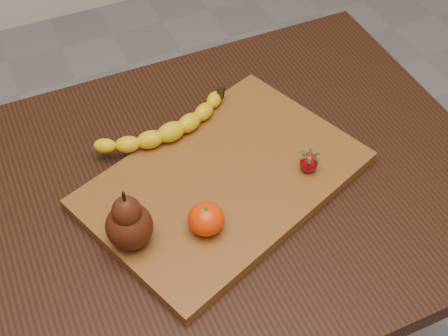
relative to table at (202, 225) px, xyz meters
name	(u,v)px	position (x,y,z in m)	size (l,w,h in m)	color
table	(202,225)	(0.00, 0.00, 0.00)	(1.00, 0.70, 0.76)	black
cutting_board	(224,180)	(0.04, 0.00, 0.11)	(0.45, 0.30, 0.02)	brown
banana	(171,132)	(-0.01, 0.11, 0.14)	(0.22, 0.06, 0.03)	yellow
pear	(128,218)	(-0.14, -0.07, 0.17)	(0.07, 0.07, 0.11)	#40180A
mandarin	(206,219)	(-0.03, -0.09, 0.14)	(0.06, 0.06, 0.05)	red
strawberry	(309,162)	(0.18, -0.05, 0.14)	(0.03, 0.03, 0.04)	#94040F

